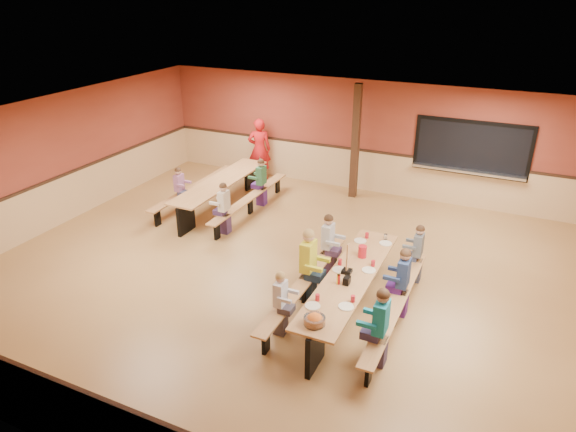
% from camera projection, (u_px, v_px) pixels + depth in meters
% --- Properties ---
extents(ground, '(12.00, 12.00, 0.00)m').
position_uv_depth(ground, '(292.00, 274.00, 10.16)').
color(ground, olive).
rests_on(ground, ground).
extents(room_envelope, '(12.04, 10.04, 3.02)m').
position_uv_depth(room_envelope, '(292.00, 243.00, 9.87)').
color(room_envelope, brown).
rests_on(room_envelope, ground).
extents(kitchen_pass_through, '(2.78, 0.28, 1.38)m').
position_uv_depth(kitchen_pass_through, '(471.00, 150.00, 12.63)').
color(kitchen_pass_through, black).
rests_on(kitchen_pass_through, ground).
extents(structural_post, '(0.18, 0.18, 3.00)m').
position_uv_depth(structural_post, '(355.00, 142.00, 13.24)').
color(structural_post, '#321D10').
rests_on(structural_post, ground).
extents(cafeteria_table_main, '(1.91, 3.70, 0.74)m').
position_uv_depth(cafeteria_table_main, '(350.00, 287.00, 8.78)').
color(cafeteria_table_main, '#AB7543').
rests_on(cafeteria_table_main, ground).
extents(cafeteria_table_second, '(1.91, 3.70, 0.74)m').
position_uv_depth(cafeteria_table_second, '(221.00, 188.00, 12.94)').
color(cafeteria_table_second, '#AB7543').
rests_on(cafeteria_table_second, ground).
extents(seated_child_white_left, '(0.33, 0.27, 1.14)m').
position_uv_depth(seated_child_white_left, '(280.00, 304.00, 8.24)').
color(seated_child_white_left, silver).
rests_on(seated_child_white_left, ground).
extents(seated_adult_yellow, '(0.45, 0.37, 1.37)m').
position_uv_depth(seated_adult_yellow, '(308.00, 265.00, 9.13)').
color(seated_adult_yellow, yellow).
rests_on(seated_adult_yellow, ground).
extents(seated_child_grey_left, '(0.39, 0.32, 1.24)m').
position_uv_depth(seated_child_grey_left, '(328.00, 245.00, 9.97)').
color(seated_child_grey_left, '#B8B8B8').
rests_on(seated_child_grey_left, ground).
extents(seated_child_teal_right, '(0.41, 0.33, 1.29)m').
position_uv_depth(seated_child_teal_right, '(380.00, 328.00, 7.54)').
color(seated_child_teal_right, teal).
rests_on(seated_child_teal_right, ground).
extents(seated_child_navy_right, '(0.39, 0.32, 1.26)m').
position_uv_depth(seated_child_navy_right, '(403.00, 283.00, 8.70)').
color(seated_child_navy_right, navy).
rests_on(seated_child_navy_right, ground).
extents(seated_child_char_right, '(0.35, 0.28, 1.16)m').
position_uv_depth(seated_child_char_right, '(417.00, 254.00, 9.72)').
color(seated_child_char_right, '#52595E').
rests_on(seated_child_char_right, ground).
extents(seated_child_purple_sec, '(0.33, 0.27, 1.14)m').
position_uv_depth(seated_child_purple_sec, '(180.00, 190.00, 12.73)').
color(seated_child_purple_sec, '#965B85').
rests_on(seated_child_purple_sec, ground).
extents(seated_child_green_sec, '(0.37, 0.30, 1.22)m').
position_uv_depth(seated_child_green_sec, '(261.00, 182.00, 13.09)').
color(seated_child_green_sec, '#316942').
rests_on(seated_child_green_sec, ground).
extents(seated_child_tan_sec, '(0.37, 0.30, 1.20)m').
position_uv_depth(seated_child_tan_sec, '(224.00, 209.00, 11.60)').
color(seated_child_tan_sec, beige).
rests_on(seated_child_tan_sec, ground).
extents(standing_woman, '(0.78, 0.67, 1.79)m').
position_uv_depth(standing_woman, '(259.00, 149.00, 14.72)').
color(standing_woman, red).
rests_on(standing_woman, ground).
extents(punch_pitcher, '(0.16, 0.16, 0.22)m').
position_uv_depth(punch_pitcher, '(362.00, 252.00, 9.24)').
color(punch_pitcher, red).
rests_on(punch_pitcher, cafeteria_table_main).
extents(chip_bowl, '(0.32, 0.32, 0.15)m').
position_uv_depth(chip_bowl, '(315.00, 320.00, 7.44)').
color(chip_bowl, orange).
rests_on(chip_bowl, cafeteria_table_main).
extents(napkin_dispenser, '(0.10, 0.14, 0.13)m').
position_uv_depth(napkin_dispenser, '(347.00, 281.00, 8.43)').
color(napkin_dispenser, black).
rests_on(napkin_dispenser, cafeteria_table_main).
extents(condiment_mustard, '(0.06, 0.06, 0.17)m').
position_uv_depth(condiment_mustard, '(338.00, 279.00, 8.43)').
color(condiment_mustard, yellow).
rests_on(condiment_mustard, cafeteria_table_main).
extents(condiment_ketchup, '(0.06, 0.06, 0.17)m').
position_uv_depth(condiment_ketchup, '(339.00, 279.00, 8.43)').
color(condiment_ketchup, '#B2140F').
rests_on(condiment_ketchup, cafeteria_table_main).
extents(table_paddle, '(0.16, 0.16, 0.56)m').
position_uv_depth(table_paddle, '(347.00, 266.00, 8.72)').
color(table_paddle, black).
rests_on(table_paddle, cafeteria_table_main).
extents(place_settings, '(0.65, 3.30, 0.11)m').
position_uv_depth(place_settings, '(350.00, 273.00, 8.67)').
color(place_settings, beige).
rests_on(place_settings, cafeteria_table_main).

